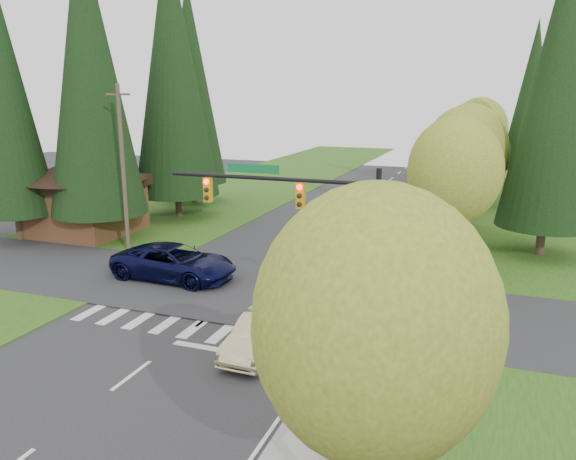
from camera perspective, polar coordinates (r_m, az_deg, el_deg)
The scene contains 34 objects.
ground at distance 21.31m, azimuth -14.00°, elevation -12.94°, with size 120.00×120.00×0.00m, color #28282B.
grass_east at distance 36.81m, azimuth 22.59°, elevation -2.19°, with size 14.00×110.00×0.06m, color #245215.
grass_west at distance 43.98m, azimuth -13.46°, elevation 0.93°, with size 14.00×110.00×0.06m, color #245215.
cross_street at distance 27.69m, azimuth -4.66°, elevation -6.25°, with size 120.00×8.00×0.10m, color #28282B.
sidewalk_east at distance 38.93m, azimuth 13.54°, elevation -0.64°, with size 1.80×80.00×0.13m, color gray.
curb_east at distance 39.03m, azimuth 12.30°, elevation -0.54°, with size 0.20×80.00×0.13m, color gray.
stone_wall_south at distance 15.67m, azimuth 7.86°, elevation -21.71°, with size 0.70×14.00×0.70m, color #4C4438.
stone_wall_north at distance 46.51m, azimuth 16.87°, elevation 1.80°, with size 0.70×40.00×0.70m, color #4C4438.
traffic_signal at distance 21.62m, azimuth 1.69°, elevation 1.87°, with size 8.70×0.37×6.80m.
brown_building at distance 40.70m, azimuth -19.96°, elevation 3.95°, with size 8.40×8.40×5.40m.
utility_pole at distance 34.69m, azimuth -16.41°, elevation 6.03°, with size 1.60×0.24×10.00m.
decid_tree_0 at distance 29.86m, azimuth 16.58°, elevation 5.76°, with size 4.80×4.80×8.37m.
decid_tree_1 at distance 36.78m, azimuth 17.57°, elevation 7.37°, with size 5.20×5.20×8.80m.
decid_tree_2 at distance 43.74m, azimuth 17.85°, elevation 8.42°, with size 5.00×5.00×8.82m.
decid_tree_3 at distance 50.73m, azimuth 18.36°, elevation 8.71°, with size 5.00×5.00×8.55m.
decid_tree_4 at distance 57.68m, azimuth 18.80°, elevation 9.58°, with size 5.40×5.40×9.18m.
decid_tree_5 at distance 64.70m, azimuth 18.81°, elevation 9.46°, with size 4.80×4.80×8.30m.
decid_tree_6 at distance 71.67m, azimuth 19.12°, elevation 10.04°, with size 5.20×5.20×8.86m.
decid_tree_south at distance 10.56m, azimuth 8.84°, elevation -9.44°, with size 4.60×4.60×7.92m.
conifer_w_a at distance 38.19m, azimuth -19.52°, elevation 14.96°, with size 6.12×6.12×19.80m.
conifer_w_b at distance 43.16m, azimuth -19.11°, elevation 13.41°, with size 5.44×5.44×17.80m.
conifer_w_c at distance 44.16m, azimuth -11.68°, elevation 15.80°, with size 6.46×6.46×20.80m.
conifer_w_d at distance 40.11m, azimuth -26.84°, elevation 12.04°, with size 5.10×5.10×16.80m.
conifer_w_e at distance 50.30m, azimuth -9.92°, elevation 14.43°, with size 5.78×5.78×18.80m.
conifer_e_a at distance 35.68m, azimuth 25.68°, elevation 12.96°, with size 5.44×5.44×17.80m.
conifer_e_b at distance 49.73m, azimuth 25.64°, elevation 13.93°, with size 6.12×6.12×19.80m.
conifer_e_c at distance 63.62m, azimuth 23.55°, elevation 12.41°, with size 5.10×5.10×16.80m.
sedan_champagne at distance 21.20m, azimuth -2.79°, elevation -10.51°, with size 1.53×4.40×1.45m, color beige.
suv_navy at distance 29.74m, azimuth -11.46°, elevation -3.24°, with size 3.02×6.54×1.82m, color black.
parked_car_a at distance 37.61m, azimuth 9.31°, elevation 0.13°, with size 1.76×4.37×1.49m, color #A4A4A8.
parked_car_b at distance 39.17m, azimuth 9.67°, elevation 0.54°, with size 1.86×4.57×1.33m, color slate.
parked_car_c at distance 51.77m, azimuth 12.98°, elevation 3.67°, with size 1.64×4.72×1.55m, color #9D9EA1.
parked_car_d at distance 55.30m, azimuth 12.96°, elevation 4.24°, with size 1.73×4.30×1.47m, color silver.
parked_car_e at distance 63.95m, azimuth 14.77°, elevation 5.37°, with size 2.08×5.12×1.49m, color #B7B7BC.
Camera 1 is at (11.14, -15.56, 9.37)m, focal length 35.00 mm.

